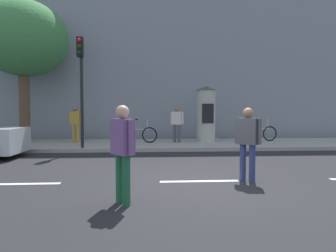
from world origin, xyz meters
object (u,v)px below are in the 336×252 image
Objects in this scene: traffic_light at (81,74)px; pedestrian_with_backpack at (123,146)px; street_tree at (23,39)px; bicycle_upright at (139,134)px; pedestrian_tallest at (76,121)px; pedestrian_in_red_top at (177,122)px; poster_column at (206,113)px; pedestrian_near_pole at (248,138)px; bicycle_leaning at (260,133)px.

traffic_light is 2.51× the size of pedestrian_with_backpack.
traffic_light is 0.66× the size of street_tree.
bicycle_upright is at bearing 41.79° from traffic_light.
street_tree is 4.46m from pedestrian_tallest.
poster_column is at bearing 13.90° from pedestrian_in_red_top.
poster_column is 1.53× the size of bicycle_upright.
traffic_light is at bearing 132.38° from pedestrian_near_pole.
traffic_light is at bearing -71.29° from pedestrian_tallest.
bicycle_leaning is at bearing 57.34° from pedestrian_with_backpack.
pedestrian_with_backpack is (-3.17, -9.09, -0.48)m from poster_column.
pedestrian_with_backpack is at bearing -72.19° from pedestrian_tallest.
pedestrian_in_red_top is at bearing 78.61° from pedestrian_with_backpack.
street_tree is at bearing 119.56° from pedestrian_with_backpack.
traffic_light is 7.47m from pedestrian_near_pole.
bicycle_upright is at bearing 179.29° from pedestrian_in_red_top.
pedestrian_near_pole is 9.37m from pedestrian_tallest.
poster_column is 1.57× the size of pedestrian_near_pole.
traffic_light reaches higher than pedestrian_with_backpack.
pedestrian_in_red_top is at bearing 97.31° from pedestrian_near_pole.
pedestrian_near_pole is at bearing -112.40° from bicycle_leaning.
street_tree reaches higher than pedestrian_with_backpack.
street_tree is at bearing 178.24° from bicycle_leaning.
pedestrian_in_red_top reaches higher than bicycle_leaning.
pedestrian_in_red_top reaches higher than pedestrian_near_pole.
pedestrian_near_pole is at bearing -93.71° from poster_column.
pedestrian_near_pole is at bearing 29.68° from pedestrian_with_backpack.
pedestrian_in_red_top is at bearing -176.61° from bicycle_leaning.
traffic_light reaches higher than poster_column.
pedestrian_tallest is at bearing 176.21° from pedestrian_in_red_top.
poster_column is 6.09m from pedestrian_tallest.
street_tree is 3.87× the size of pedestrian_near_pole.
street_tree is at bearing 135.67° from pedestrian_near_pole.
traffic_light is at bearing -38.40° from street_tree.
street_tree is at bearing 173.60° from pedestrian_tallest.
pedestrian_in_red_top reaches higher than pedestrian_with_backpack.
pedestrian_with_backpack is at bearing -60.44° from street_tree.
pedestrian_tallest is (-2.91, 9.05, 0.12)m from pedestrian_with_backpack.
street_tree is 11.80m from pedestrian_near_pole.
bicycle_upright is at bearing 110.42° from pedestrian_near_pole.
pedestrian_near_pole is 1.01× the size of pedestrian_tallest.
traffic_light is at bearing -157.12° from poster_column.
street_tree is 11.86m from bicycle_leaning.
street_tree reaches higher than traffic_light.
traffic_light is at bearing -164.89° from bicycle_leaning.
pedestrian_in_red_top is 4.04m from bicycle_leaning.
pedestrian_with_backpack is at bearing -109.26° from poster_column.
pedestrian_near_pole is 7.27m from pedestrian_in_red_top.
bicycle_upright is at bearing -5.99° from street_tree.
pedestrian_near_pole is at bearing -53.36° from pedestrian_tallest.
street_tree is 3.81× the size of pedestrian_with_backpack.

